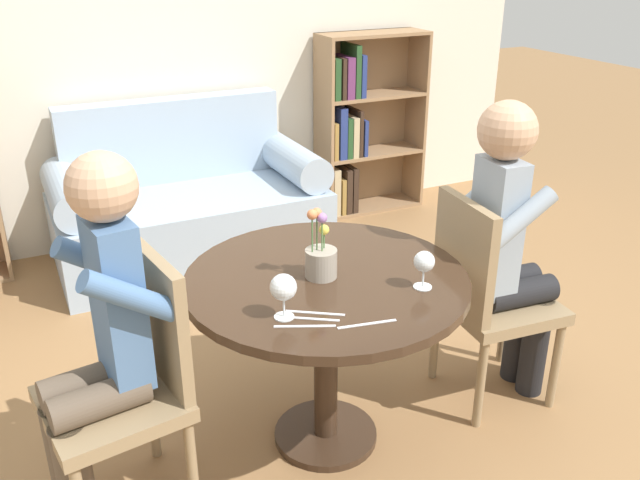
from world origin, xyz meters
TOP-DOWN VIEW (x-y plane):
  - ground_plane at (0.00, 0.00)m, footprint 16.00×16.00m
  - back_wall at (0.00, 2.30)m, footprint 5.20×0.05m
  - round_table at (0.00, 0.00)m, footprint 1.01×1.01m
  - couch at (0.00, 1.87)m, footprint 1.56×0.80m
  - bookshelf_right at (1.30, 2.14)m, footprint 0.75×0.28m
  - chair_left at (-0.70, -0.00)m, footprint 0.48×0.48m
  - chair_right at (0.70, -0.03)m, footprint 0.46×0.46m
  - person_left at (-0.79, -0.02)m, footprint 0.45×0.38m
  - person_right at (0.78, -0.04)m, footprint 0.44×0.36m
  - wine_glass_left at (-0.24, -0.19)m, footprint 0.08×0.08m
  - wine_glass_right at (0.26, -0.22)m, footprint 0.07×0.07m
  - flower_vase at (-0.02, 0.01)m, footprint 0.11×0.11m
  - knife_left_setting at (-0.21, -0.27)m, footprint 0.18×0.09m
  - fork_left_setting at (-0.03, -0.35)m, footprint 0.19×0.05m
  - knife_right_setting at (-0.18, -0.24)m, footprint 0.16×0.11m
  - fork_right_setting at (-0.15, -0.21)m, footprint 0.16×0.11m

SIDE VIEW (x-z plane):
  - ground_plane at x=0.00m, z-range 0.00..0.00m
  - couch at x=0.00m, z-range -0.15..0.77m
  - chair_left at x=-0.70m, z-range 0.04..0.94m
  - chair_right at x=0.70m, z-range 0.04..0.94m
  - round_table at x=0.00m, z-range 0.23..0.93m
  - bookshelf_right at x=1.30m, z-range -0.01..1.22m
  - person_left at x=-0.79m, z-range 0.04..1.30m
  - person_right at x=0.78m, z-range 0.06..1.33m
  - knife_left_setting at x=-0.21m, z-range 0.71..0.71m
  - fork_left_setting at x=-0.03m, z-range 0.71..0.71m
  - knife_right_setting at x=-0.18m, z-range 0.71..0.71m
  - fork_right_setting at x=-0.15m, z-range 0.71..0.71m
  - flower_vase at x=-0.02m, z-range 0.65..0.91m
  - wine_glass_right at x=0.26m, z-range 0.73..0.87m
  - wine_glass_left at x=-0.24m, z-range 0.73..0.88m
  - back_wall at x=0.00m, z-range 0.00..2.70m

